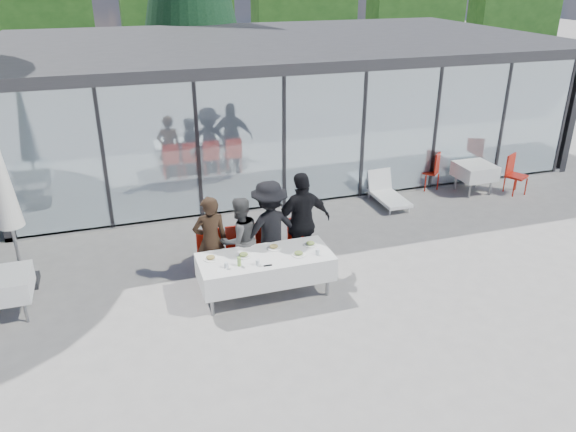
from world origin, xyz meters
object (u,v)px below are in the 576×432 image
at_px(diner_d, 302,223).
at_px(spare_chair_b, 433,169).
at_px(diner_b, 240,240).
at_px(diner_chair_d, 301,241).
at_px(spare_table_left, 3,286).
at_px(dining_table, 265,267).
at_px(diner_chair_b, 239,250).
at_px(plate_extra, 299,254).
at_px(diner_a, 211,241).
at_px(spare_chair_a, 514,172).
at_px(diner_chair_a, 211,254).
at_px(diner_c, 270,229).
at_px(diner_chair_c, 269,246).
at_px(plate_c, 274,247).
at_px(juice_bottle, 239,261).
at_px(plate_a, 211,258).
at_px(plate_d, 310,244).
at_px(market_umbrella, 3,185).
at_px(plate_b, 244,255).
at_px(folded_eyeglasses, 268,265).
at_px(spare_table_right, 475,171).
at_px(lounger, 386,192).

relative_size(diner_d, spare_chair_b, 1.96).
xyz_separation_m(diner_b, diner_chair_d, (1.17, 0.08, -0.25)).
xyz_separation_m(spare_table_left, spare_chair_b, (9.56, 2.88, -0.02)).
bearing_deg(dining_table, spare_chair_b, 33.41).
distance_m(diner_chair_b, plate_extra, 1.23).
bearing_deg(diner_a, spare_chair_a, -168.92).
height_order(dining_table, diner_a, diner_a).
height_order(plate_extra, spare_table_left, plate_extra).
bearing_deg(diner_chair_a, diner_a, -90.00).
height_order(diner_chair_b, diner_c, diner_c).
xyz_separation_m(diner_b, spare_table_left, (-3.88, 0.02, -0.23)).
distance_m(dining_table, diner_c, 0.81).
bearing_deg(diner_chair_c, plate_c, -95.90).
bearing_deg(diner_b, juice_bottle, 57.49).
height_order(dining_table, plate_a, plate_a).
height_order(plate_d, plate_extra, same).
xyz_separation_m(diner_b, market_umbrella, (-3.75, 0.97, 1.12)).
xyz_separation_m(diner_d, plate_b, (-1.24, -0.56, -0.18)).
bearing_deg(diner_chair_c, diner_chair_b, 180.00).
bearing_deg(diner_a, plate_extra, 145.78).
bearing_deg(folded_eyeglasses, spare_table_right, 28.07).
height_order(diner_c, juice_bottle, diner_c).
xyz_separation_m(diner_c, diner_chair_d, (0.62, 0.08, -0.37)).
relative_size(plate_extra, spare_chair_b, 0.24).
bearing_deg(diner_d, plate_a, 7.83).
relative_size(diner_chair_a, spare_chair_a, 1.00).
distance_m(diner_b, plate_b, 0.57).
relative_size(diner_a, diner_chair_b, 1.72).
xyz_separation_m(spare_table_right, lounger, (-2.38, 0.08, -0.30)).
distance_m(plate_a, spare_chair_a, 8.47).
height_order(spare_table_right, spare_chair_b, spare_chair_b).
bearing_deg(diner_chair_a, spare_chair_a, 13.90).
bearing_deg(diner_d, diner_b, -7.61).
relative_size(diner_chair_c, plate_c, 4.09).
distance_m(spare_table_right, lounger, 2.40).
xyz_separation_m(diner_d, plate_a, (-1.79, -0.49, -0.18)).
height_order(dining_table, diner_c, diner_c).
bearing_deg(spare_table_left, folded_eyeglasses, -13.95).
height_order(dining_table, plate_extra, plate_extra).
relative_size(plate_d, spare_chair_b, 0.24).
relative_size(plate_a, plate_c, 1.00).
xyz_separation_m(diner_chair_d, plate_a, (-1.79, -0.58, 0.24)).
bearing_deg(diner_chair_d, dining_table, -139.94).
distance_m(diner_chair_b, diner_chair_c, 0.55).
distance_m(diner_d, plate_d, 0.55).
relative_size(diner_c, plate_d, 7.62).
relative_size(diner_chair_d, plate_d, 4.09).
xyz_separation_m(diner_chair_d, plate_c, (-0.67, -0.52, 0.24)).
bearing_deg(spare_table_left, juice_bottle, -13.39).
bearing_deg(diner_chair_d, juice_bottle, -145.88).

